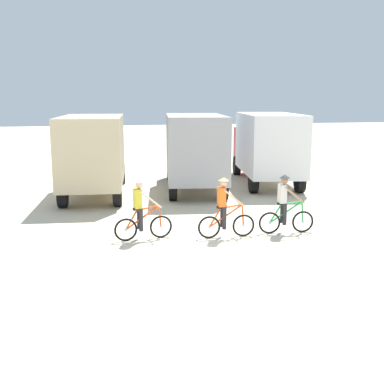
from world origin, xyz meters
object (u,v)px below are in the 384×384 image
(box_truck_grey_hauler, at_px, (194,148))
(box_truck_avon_van, at_px, (267,145))
(box_truck_tan_camper, at_px, (94,151))
(cyclist_near_camera, at_px, (285,206))
(cyclist_orange_shirt, at_px, (141,212))
(cyclist_cowboy_hat, at_px, (225,210))

(box_truck_grey_hauler, height_order, box_truck_avon_van, same)
(box_truck_tan_camper, height_order, cyclist_near_camera, box_truck_tan_camper)
(box_truck_avon_van, bearing_deg, cyclist_orange_shirt, -130.42)
(box_truck_avon_van, bearing_deg, cyclist_near_camera, -106.85)
(box_truck_tan_camper, bearing_deg, cyclist_orange_shirt, -79.92)
(cyclist_near_camera, bearing_deg, box_truck_grey_hauler, 99.20)
(box_truck_tan_camper, xyz_separation_m, cyclist_cowboy_hat, (3.66, -7.24, -1.03))
(box_truck_avon_van, height_order, cyclist_cowboy_hat, box_truck_avon_van)
(cyclist_orange_shirt, xyz_separation_m, cyclist_near_camera, (4.35, -0.22, 0.00))
(cyclist_orange_shirt, bearing_deg, box_truck_avon_van, 49.58)
(box_truck_tan_camper, xyz_separation_m, cyclist_orange_shirt, (1.24, -6.95, -1.03))
(box_truck_tan_camper, height_order, cyclist_cowboy_hat, box_truck_tan_camper)
(cyclist_cowboy_hat, xyz_separation_m, cyclist_near_camera, (1.92, 0.08, 0.00))
(box_truck_tan_camper, distance_m, box_truck_avon_van, 8.16)
(box_truck_avon_van, xyz_separation_m, cyclist_cowboy_hat, (-4.42, -8.34, -1.03))
(box_truck_tan_camper, relative_size, box_truck_avon_van, 0.99)
(box_truck_avon_van, distance_m, cyclist_near_camera, 8.69)
(box_truck_grey_hauler, bearing_deg, cyclist_cowboy_hat, -95.37)
(box_truck_tan_camper, relative_size, cyclist_orange_shirt, 3.81)
(box_truck_tan_camper, bearing_deg, cyclist_near_camera, -52.07)
(box_truck_avon_van, distance_m, cyclist_cowboy_hat, 9.50)
(cyclist_near_camera, bearing_deg, cyclist_cowboy_hat, -177.63)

